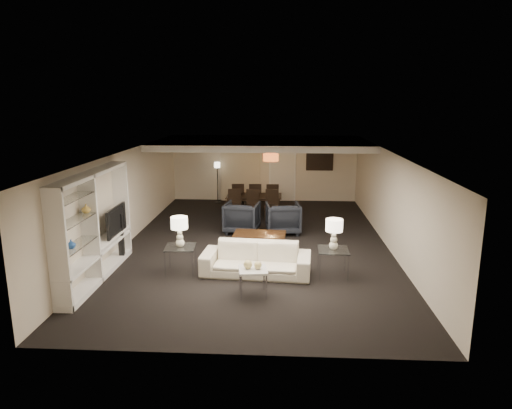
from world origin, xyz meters
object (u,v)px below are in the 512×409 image
Objects in this scene: television at (111,220)px; chair_nl at (234,205)px; side_table_left at (181,260)px; chair_nr at (271,205)px; dining_table at (254,205)px; coffee_table at (260,242)px; floor_speaker at (121,237)px; armchair_right at (283,218)px; chair_nm at (253,205)px; armchair_left at (242,217)px; chair_fl at (238,196)px; table_lamp_right at (334,234)px; vase_amber at (86,209)px; sofa at (256,259)px; floor_lamp at (218,182)px; table_lamp_left at (180,232)px; chair_fm at (255,197)px; pendant_light at (271,157)px; vase_blue at (71,244)px; marble_table at (253,282)px; chair_fr at (272,197)px; side_table_right at (333,263)px.

chair_nl is (2.43, 4.32, -0.59)m from television.
side_table_left is 5.15m from chair_nr.
dining_table is (1.32, 5.42, 0.02)m from side_table_left.
floor_speaker is (-3.33, -0.83, 0.34)m from coffee_table.
chair_nm is at bearing -63.70° from armchair_right.
chair_fl is (-0.38, 2.77, 0.04)m from armchair_left.
coffee_table is at bearing -88.15° from chair_nr.
floor_speaker is at bearing 171.27° from table_lamp_right.
sofa is at bearing 12.60° from vase_amber.
floor_lamp is at bearing 109.13° from sofa.
floor_lamp is at bearing 78.83° from vase_amber.
armchair_right is at bearing 55.12° from table_lamp_left.
chair_fm reaches higher than armchair_right.
television is at bearing -124.37° from pendant_light.
marble_table is at bearing 7.47° from vase_blue.
chair_fl is 1.20m from chair_fr.
vase_amber is 0.10× the size of dining_table.
dining_table is at bearing -154.64° from pendant_light.
table_lamp_left is 4.85m from chair_nl.
chair_fm is at bearing -28.31° from television.
vase_amber is 0.16× the size of floor_speaker.
floor_speaker is (-1.63, 0.77, 0.27)m from side_table_left.
floor_speaker is at bearing 25.56° from armchair_right.
marble_table is at bearing -77.34° from floor_lamp.
pendant_light is 0.54× the size of chair_fl.
armchair_left is at bearing 68.89° from chair_fr.
armchair_left is 4.44m from marble_table.
vase_blue is 8.48m from chair_fr.
chair_nm is 1.00× the size of chair_fl.
armchair_left is at bearing 94.06° from chair_fl.
chair_nr is at bearing -4.03° from chair_nm.
chair_nl is 1.30m from chair_fl.
floor_lamp reaches higher than coffee_table.
vase_blue is at bearing -115.05° from chair_nl.
table_lamp_right is (3.40, 0.00, 0.00)m from table_lamp_left.
pendant_light is 6.98m from marble_table.
marble_table is 8.51m from floor_lamp.
chair_nr is (3.63, 4.32, -0.59)m from television.
side_table_left is 2.33m from vase_amber.
table_lamp_right is at bearing -64.53° from chair_nl.
vase_blue is (-0.03, -2.00, 0.07)m from television.
armchair_left is 5.10m from vase_amber.
chair_fm is (-0.38, 4.47, 0.25)m from coffee_table.
chair_fm is at bearing 54.52° from floor_speaker.
pendant_light is 6.10m from side_table_right.
chair_nm is (3.06, 5.54, -1.17)m from vase_amber.
dining_table is 1.20× the size of floor_lamp.
floor_speaker reaches higher than chair_nl.
armchair_right is 5.53× the size of vase_blue.
dining_table is at bearing 110.95° from side_table_right.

